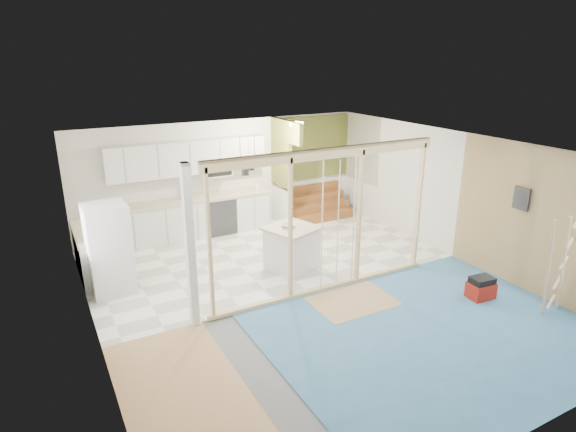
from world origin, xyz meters
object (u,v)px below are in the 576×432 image
island (292,248)px  ladder (558,266)px  toolbox (481,288)px  fridge (110,249)px

island → ladder: size_ratio=0.66×
island → toolbox: size_ratio=2.48×
fridge → toolbox: bearing=-32.4°
fridge → island: bearing=-13.0°
ladder → island: bearing=108.1°
fridge → ladder: 7.40m
island → ladder: 4.57m
fridge → toolbox: fridge is taller
fridge → island: 3.35m
fridge → ladder: size_ratio=0.96×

